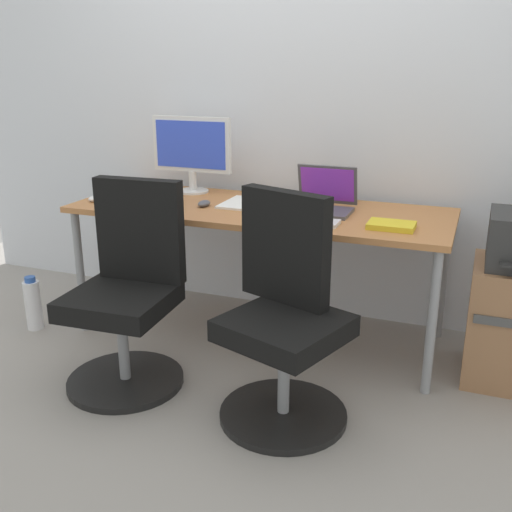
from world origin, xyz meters
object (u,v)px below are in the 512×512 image
at_px(office_chair_left, 128,295).
at_px(water_bottle_on_floor, 33,304).
at_px(office_chair_right, 284,320).
at_px(open_laptop, 323,200).
at_px(coffee_mug, 168,196).
at_px(desktop_monitor, 192,149).

relative_size(office_chair_left, water_bottle_on_floor, 3.03).
xyz_separation_m(office_chair_left, office_chair_right, (0.76, -0.00, 0.00)).
distance_m(office_chair_right, open_laptop, 0.82).
relative_size(office_chair_left, coffee_mug, 10.22).
height_order(office_chair_left, desktop_monitor, desktop_monitor).
bearing_deg(desktop_monitor, open_laptop, -11.16).
distance_m(water_bottle_on_floor, coffee_mug, 1.00).
xyz_separation_m(desktop_monitor, open_laptop, (0.82, -0.16, -0.20)).
bearing_deg(office_chair_right, desktop_monitor, 133.91).
relative_size(desktop_monitor, coffee_mug, 5.22).
height_order(office_chair_right, coffee_mug, office_chair_right).
bearing_deg(water_bottle_on_floor, coffee_mug, 21.36).
bearing_deg(water_bottle_on_floor, office_chair_left, -18.44).
distance_m(desktop_monitor, open_laptop, 0.86).
bearing_deg(coffee_mug, office_chair_right, -33.76).
height_order(office_chair_left, open_laptop, office_chair_left).
bearing_deg(open_laptop, desktop_monitor, 168.84).
bearing_deg(office_chair_left, coffee_mug, 98.84).
bearing_deg(coffee_mug, office_chair_left, -81.16).
bearing_deg(office_chair_left, desktop_monitor, 97.18).
xyz_separation_m(office_chair_right, open_laptop, (-0.05, 0.74, 0.35)).
bearing_deg(office_chair_left, office_chair_right, -0.26).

